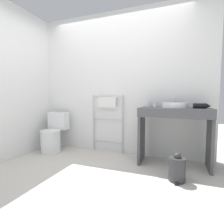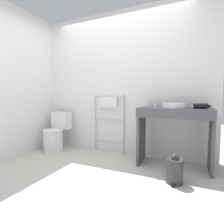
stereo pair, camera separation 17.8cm
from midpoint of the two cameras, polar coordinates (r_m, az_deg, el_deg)
ground_plane at (r=2.37m, az=-11.14°, el=-21.20°), size 12.00×12.00×0.00m
wall_back at (r=3.29m, az=0.39°, el=9.25°), size 3.29×0.12×2.58m
wall_side at (r=3.65m, az=-28.09°, el=8.26°), size 0.12×1.82×2.58m
toilet at (r=3.59m, az=-20.00°, el=-6.93°), size 0.39×0.53×0.75m
towel_radiator at (r=3.26m, az=-3.13°, el=0.26°), size 0.61×0.06×1.08m
vanity_counter at (r=2.76m, az=17.83°, el=-4.46°), size 1.02×0.51×0.88m
sink_basin at (r=2.72m, az=18.18°, el=2.19°), size 0.37×0.37×0.08m
faucet at (r=2.92m, az=18.37°, el=3.24°), size 0.02×0.10×0.13m
cup_near_wall at (r=2.95m, az=10.21°, el=2.60°), size 0.07×0.07×0.09m
cup_near_edge at (r=2.88m, az=12.34°, el=2.46°), size 0.07×0.07×0.08m
hair_dryer at (r=2.68m, az=25.30°, el=1.84°), size 0.23×0.17×0.07m
trash_bin at (r=2.37m, az=18.39°, el=-17.16°), size 0.20×0.23×0.36m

